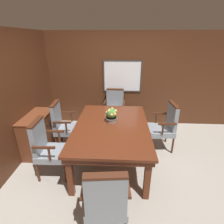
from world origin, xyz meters
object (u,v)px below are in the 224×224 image
object	(u,v)px
chair_left_near	(48,147)
chair_right_far	(165,125)
sideboard_cabinet	(39,133)
chair_head_near	(106,199)
chair_head_far	(115,108)
dining_table	(112,129)
potted_plant	(111,115)
chair_left_far	(63,124)

from	to	relation	value
chair_left_near	chair_right_far	bearing A→B (deg)	-68.72
chair_left_near	sideboard_cabinet	distance (m)	0.85
chair_head_near	chair_right_far	xyz separation A→B (m)	(1.10, 1.92, 0.00)
chair_head_far	chair_right_far	bearing A→B (deg)	-38.15
sideboard_cabinet	chair_right_far	bearing A→B (deg)	5.01
chair_head_far	chair_left_near	bearing A→B (deg)	-117.19
dining_table	chair_head_near	bearing A→B (deg)	-89.45
chair_right_far	potted_plant	xyz separation A→B (m)	(-1.13, -0.33, 0.35)
chair_left_far	chair_head_far	size ratio (longest dim) A/B	1.00
chair_right_far	chair_left_near	distance (m)	2.37
dining_table	chair_left_near	xyz separation A→B (m)	(-1.07, -0.44, -0.13)
chair_left_far	chair_head_near	bearing A→B (deg)	-153.32
chair_head_far	potted_plant	distance (m)	1.34
sideboard_cabinet	chair_left_far	bearing A→B (deg)	20.40
potted_plant	chair_left_far	bearing A→B (deg)	165.42
chair_right_far	sideboard_cabinet	size ratio (longest dim) A/B	1.12
chair_left_near	potted_plant	size ratio (longest dim) A/B	3.78
chair_left_near	sideboard_cabinet	bearing A→B (deg)	33.76
chair_left_far	chair_head_near	distance (m)	2.16
chair_head_far	sideboard_cabinet	size ratio (longest dim) A/B	1.12
chair_head_far	chair_left_far	bearing A→B (deg)	-134.05
chair_right_far	sideboard_cabinet	bearing A→B (deg)	-89.65
chair_right_far	dining_table	bearing A→B (deg)	-71.32
chair_left_near	dining_table	bearing A→B (deg)	-69.30
chair_right_far	potted_plant	size ratio (longest dim) A/B	3.78
dining_table	chair_right_far	bearing A→B (deg)	23.33
chair_left_far	chair_head_near	world-z (taller)	same
chair_left_far	sideboard_cabinet	xyz separation A→B (m)	(-0.49, -0.18, -0.14)
chair_head_near	chair_left_near	xyz separation A→B (m)	(-1.09, 1.00, 0.00)
chair_right_far	chair_head_far	bearing A→B (deg)	-135.34
chair_left_far	potted_plant	bearing A→B (deg)	-108.05
dining_table	chair_right_far	distance (m)	1.22
dining_table	chair_head_far	distance (m)	1.45
chair_head_near	sideboard_cabinet	bearing A→B (deg)	-52.68
chair_left_near	sideboard_cabinet	xyz separation A→B (m)	(-0.48, 0.68, -0.14)
chair_left_far	chair_right_far	size ratio (longest dim) A/B	1.00
chair_left_near	chair_left_far	bearing A→B (deg)	-1.63
chair_left_far	chair_right_far	world-z (taller)	same
chair_head_near	chair_head_far	bearing A→B (deg)	-95.36
chair_head_near	chair_left_far	bearing A→B (deg)	-65.50
dining_table	chair_left_near	size ratio (longest dim) A/B	1.91
chair_head_near	chair_right_far	bearing A→B (deg)	-125.48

